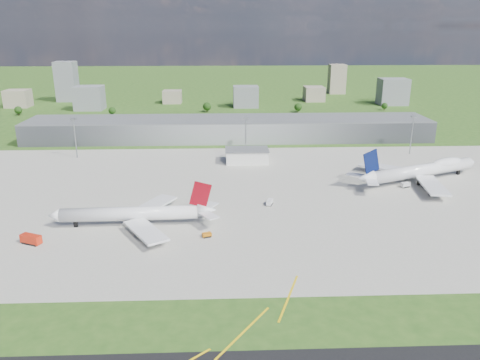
{
  "coord_description": "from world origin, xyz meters",
  "views": [
    {
      "loc": [
        -5.45,
        -182.99,
        81.65
      ],
      "look_at": [
        3.2,
        36.83,
        9.0
      ],
      "focal_mm": 35.0,
      "sensor_mm": 36.0,
      "label": 1
    }
  ],
  "objects_px": {
    "airliner_red_twin": "(136,214)",
    "van_white_near": "(270,202)",
    "fire_truck": "(31,240)",
    "tug_yellow": "(207,235)",
    "van_white_far": "(405,185)",
    "airliner_blue_quad": "(423,170)"
  },
  "relations": [
    {
      "from": "van_white_near",
      "to": "van_white_far",
      "type": "bearing_deg",
      "value": -53.75
    },
    {
      "from": "fire_truck",
      "to": "van_white_far",
      "type": "height_order",
      "value": "fire_truck"
    },
    {
      "from": "fire_truck",
      "to": "van_white_near",
      "type": "xyz_separation_m",
      "value": [
        97.98,
        38.23,
        -0.55
      ]
    },
    {
      "from": "airliner_blue_quad",
      "to": "van_white_far",
      "type": "relative_size",
      "value": 14.46
    },
    {
      "from": "airliner_red_twin",
      "to": "fire_truck",
      "type": "xyz_separation_m",
      "value": [
        -38.37,
        -16.49,
        -3.32
      ]
    },
    {
      "from": "fire_truck",
      "to": "tug_yellow",
      "type": "distance_m",
      "value": 68.95
    },
    {
      "from": "airliner_blue_quad",
      "to": "van_white_far",
      "type": "height_order",
      "value": "airliner_blue_quad"
    },
    {
      "from": "van_white_far",
      "to": "van_white_near",
      "type": "bearing_deg",
      "value": 176.01
    },
    {
      "from": "fire_truck",
      "to": "tug_yellow",
      "type": "bearing_deg",
      "value": 26.94
    },
    {
      "from": "van_white_near",
      "to": "van_white_far",
      "type": "xyz_separation_m",
      "value": [
        74.63,
        22.84,
        -0.01
      ]
    },
    {
      "from": "fire_truck",
      "to": "van_white_far",
      "type": "distance_m",
      "value": 183.1
    },
    {
      "from": "fire_truck",
      "to": "tug_yellow",
      "type": "relative_size",
      "value": 2.16
    },
    {
      "from": "fire_truck",
      "to": "van_white_far",
      "type": "xyz_separation_m",
      "value": [
        172.61,
        61.07,
        -0.57
      ]
    },
    {
      "from": "airliner_red_twin",
      "to": "fire_truck",
      "type": "relative_size",
      "value": 7.82
    },
    {
      "from": "airliner_red_twin",
      "to": "tug_yellow",
      "type": "distance_m",
      "value": 33.46
    },
    {
      "from": "airliner_blue_quad",
      "to": "tug_yellow",
      "type": "height_order",
      "value": "airliner_blue_quad"
    },
    {
      "from": "airliner_blue_quad",
      "to": "airliner_red_twin",
      "type": "bearing_deg",
      "value": 178.37
    },
    {
      "from": "tug_yellow",
      "to": "van_white_near",
      "type": "height_order",
      "value": "van_white_near"
    },
    {
      "from": "fire_truck",
      "to": "van_white_near",
      "type": "bearing_deg",
      "value": 45.44
    },
    {
      "from": "airliner_red_twin",
      "to": "van_white_near",
      "type": "xyz_separation_m",
      "value": [
        59.61,
        21.74,
        -3.88
      ]
    },
    {
      "from": "tug_yellow",
      "to": "van_white_near",
      "type": "distance_m",
      "value": 45.42
    },
    {
      "from": "tug_yellow",
      "to": "fire_truck",
      "type": "bearing_deg",
      "value": 161.93
    }
  ]
}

